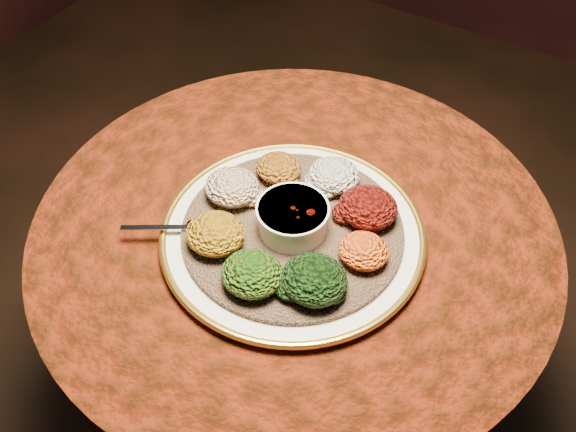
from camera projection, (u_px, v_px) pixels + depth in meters
The scene contains 13 objects.
table at pixel (294, 281), 1.30m from camera, with size 0.96×0.96×0.73m.
platter at pixel (293, 234), 1.13m from camera, with size 0.55×0.55×0.02m.
injera at pixel (293, 230), 1.13m from camera, with size 0.39×0.39×0.01m, color brown.
stew_bowl at pixel (293, 217), 1.10m from camera, with size 0.13×0.13×0.05m.
spoon at pixel (192, 227), 1.12m from camera, with size 0.14×0.10×0.01m.
portion_ayib at pixel (334, 175), 1.18m from camera, with size 0.10×0.09×0.05m, color beige.
portion_kitfo at pixel (368, 207), 1.12m from camera, with size 0.11×0.10×0.05m, color black.
portion_tikil at pixel (363, 251), 1.06m from camera, with size 0.09×0.08×0.04m, color #BD750F.
portion_gomen at pixel (314, 280), 1.01m from camera, with size 0.11×0.10×0.05m, color black.
portion_mixveg at pixel (252, 274), 1.02m from camera, with size 0.10×0.10×0.05m, color #B0460B.
portion_kik at pixel (215, 234), 1.08m from camera, with size 0.10×0.10×0.05m, color #9A670D.
portion_timatim at pixel (232, 187), 1.16m from camera, with size 0.10×0.10×0.05m, color maroon.
portion_shiro at pixel (278, 168), 1.20m from camera, with size 0.09×0.08×0.04m, color #8D4E11.
Camera 1 is at (0.40, -0.67, 1.61)m, focal length 40.00 mm.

